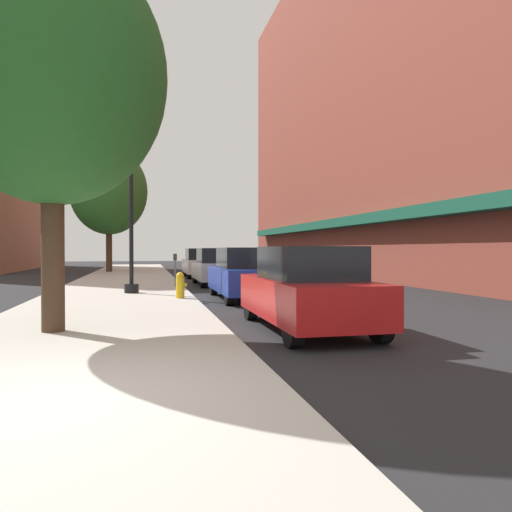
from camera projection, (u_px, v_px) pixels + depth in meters
The scene contains 12 objects.
ground_plane at pixel (211, 283), 23.21m from camera, with size 90.00×90.00×0.00m, color #232326.
sidewalk_slab at pixel (126, 281), 23.28m from camera, with size 4.80×50.00×0.12m, color #B7B2A8.
building_right_brick at pixel (381, 92), 29.43m from camera, with size 6.80×40.00×22.54m.
lamppost at pixel (131, 202), 16.37m from camera, with size 0.48×0.48×5.90m.
fire_hydrant at pixel (180, 285), 14.65m from camera, with size 0.33×0.26×0.79m.
parking_meter_near at pixel (175, 266), 19.15m from camera, with size 0.14×0.09×1.31m.
tree_near at pixel (109, 191), 32.05m from camera, with size 5.05×5.05×8.29m.
tree_mid at pixel (52, 75), 8.64m from camera, with size 4.10×4.10×7.00m.
car_red at pixel (307, 289), 9.52m from camera, with size 1.80×4.30×1.66m.
car_blue at pixel (245, 274), 15.43m from camera, with size 1.80×4.30×1.66m.
car_silver at pixel (216, 267), 21.62m from camera, with size 1.80×4.30×1.66m.
car_white at pixel (200, 263), 27.76m from camera, with size 1.80×4.30×1.66m.
Camera 1 is at (0.87, -5.07, 1.60)m, focal length 33.79 mm.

